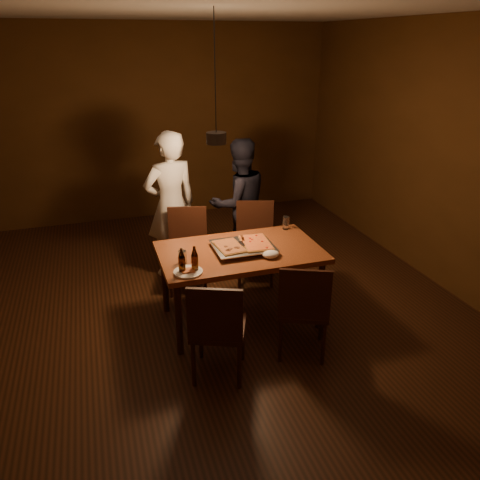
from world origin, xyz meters
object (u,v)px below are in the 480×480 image
object	(u,v)px
chair_near_right	(304,303)
pizza_tray	(243,248)
diner_white	(171,206)
dining_table	(240,257)
chair_far_left	(188,241)
beer_bottle_a	(182,261)
chair_far_right	(255,234)
chair_near_left	(217,323)
pendant_lamp	(216,137)
plate_slice	(188,272)
diner_dark	(239,203)
beer_bottle_b	(195,259)

from	to	relation	value
chair_near_right	pizza_tray	xyz separation A→B (m)	(-0.30, 0.72, 0.24)
pizza_tray	diner_white	world-z (taller)	diner_white
dining_table	chair_far_left	distance (m)	0.91
beer_bottle_a	chair_far_left	bearing A→B (deg)	76.42
chair_far_right	chair_near_right	world-z (taller)	same
chair_far_right	chair_near_left	distance (m)	1.83
chair_near_left	chair_near_right	world-z (taller)	same
pendant_lamp	diner_white	bearing A→B (deg)	107.19
beer_bottle_a	plate_slice	xyz separation A→B (m)	(0.05, -0.02, -0.10)
diner_white	chair_far_right	bearing A→B (deg)	141.70
pizza_tray	plate_slice	xyz separation A→B (m)	(-0.59, -0.30, -0.01)
plate_slice	diner_dark	world-z (taller)	diner_dark
chair_near_left	chair_near_right	xyz separation A→B (m)	(0.77, 0.07, 0.00)
chair_far_right	chair_near_right	size ratio (longest dim) A/B	0.95
chair_near_left	beer_bottle_b	distance (m)	0.60
dining_table	diner_white	bearing A→B (deg)	109.94
beer_bottle_a	diner_white	bearing A→B (deg)	83.45
beer_bottle_b	pendant_lamp	size ratio (longest dim) A/B	0.20
diner_dark	pendant_lamp	size ratio (longest dim) A/B	1.40
chair_far_left	plate_slice	distance (m)	1.19
chair_far_left	diner_dark	world-z (taller)	diner_dark
pendant_lamp	chair_far_right	bearing A→B (deg)	43.91
dining_table	pizza_tray	world-z (taller)	pizza_tray
chair_far_left	plate_slice	size ratio (longest dim) A/B	2.07
chair_near_right	pizza_tray	size ratio (longest dim) A/B	1.01
dining_table	chair_near_right	xyz separation A→B (m)	(0.32, -0.73, -0.14)
beer_bottle_b	diner_dark	world-z (taller)	diner_dark
dining_table	plate_slice	world-z (taller)	plate_slice
chair_far_right	pizza_tray	world-z (taller)	chair_far_right
dining_table	beer_bottle_a	bearing A→B (deg)	-153.96
pizza_tray	beer_bottle_a	bearing A→B (deg)	-158.07
beer_bottle_a	dining_table	bearing A→B (deg)	26.04
chair_near_right	diner_white	xyz separation A→B (m)	(-0.76, 1.92, 0.30)
dining_table	pizza_tray	xyz separation A→B (m)	(0.03, -0.01, 0.10)
chair_far_left	pizza_tray	distance (m)	0.95
chair_near_right	beer_bottle_a	size ratio (longest dim) A/B	2.47
pizza_tray	chair_far_left	bearing A→B (deg)	110.55
plate_slice	pendant_lamp	size ratio (longest dim) A/B	0.22
dining_table	plate_slice	bearing A→B (deg)	-150.92
chair_near_right	diner_dark	size ratio (longest dim) A/B	0.36
chair_near_right	beer_bottle_b	bearing A→B (deg)	176.23
pizza_tray	pendant_lamp	distance (m)	1.03
beer_bottle_b	diner_white	size ratio (longest dim) A/B	0.13
chair_near_left	beer_bottle_b	world-z (taller)	beer_bottle_b
beer_bottle_b	chair_near_left	bearing A→B (deg)	-84.23
beer_bottle_a	chair_far_right	bearing A→B (deg)	46.61
dining_table	pizza_tray	size ratio (longest dim) A/B	2.73
pizza_tray	beer_bottle_b	distance (m)	0.60
chair_far_left	chair_near_right	xyz separation A→B (m)	(0.65, -1.56, 0.00)
chair_far_left	plate_slice	bearing A→B (deg)	92.97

